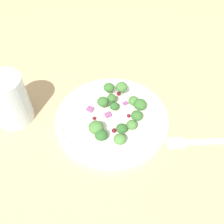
{
  "coord_description": "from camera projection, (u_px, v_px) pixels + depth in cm",
  "views": [
    {
      "loc": [
        -29.56,
        -17.3,
        40.6
      ],
      "look_at": [
        -1.21,
        -2.79,
        2.7
      ],
      "focal_mm": 38.5,
      "sensor_mm": 36.0,
      "label": 1
    }
  ],
  "objects": [
    {
      "name": "ground_plane",
      "position": [
        103.0,
        115.0,
        0.54
      ],
      "size": [
        180.0,
        180.0,
        2.0
      ],
      "primitive_type": "cube",
      "color": "tan"
    },
    {
      "name": "broccoli_floret_12",
      "position": [
        132.0,
        125.0,
        0.47
      ],
      "size": [
        2.16,
        2.16,
        2.19
      ],
      "color": "#8EB77A",
      "rests_on": "plate"
    },
    {
      "name": "plate",
      "position": [
        112.0,
        118.0,
        0.51
      ],
      "size": [
        23.78,
        23.78,
        1.7
      ],
      "color": "white",
      "rests_on": "ground_plane"
    },
    {
      "name": "broccoli_floret_9",
      "position": [
        122.0,
        129.0,
        0.47
      ],
      "size": [
        2.19,
        2.19,
        2.21
      ],
      "color": "#9EC684",
      "rests_on": "plate"
    },
    {
      "name": "cranberry_0",
      "position": [
        94.0,
        118.0,
        0.49
      ],
      "size": [
        0.78,
        0.78,
        0.78
      ],
      "primitive_type": "sphere",
      "color": "maroon",
      "rests_on": "plate"
    },
    {
      "name": "broccoli_floret_4",
      "position": [
        96.0,
        128.0,
        0.46
      ],
      "size": [
        2.98,
        2.98,
        3.02
      ],
      "color": "#8EB77A",
      "rests_on": "plate"
    },
    {
      "name": "cranberry_1",
      "position": [
        114.0,
        131.0,
        0.48
      ],
      "size": [
        0.95,
        0.95,
        0.95
      ],
      "primitive_type": "sphere",
      "color": "maroon",
      "rests_on": "plate"
    },
    {
      "name": "broccoli_floret_6",
      "position": [
        134.0,
        101.0,
        0.52
      ],
      "size": [
        2.34,
        2.34,
        2.37
      ],
      "color": "#ADD18E",
      "rests_on": "plate"
    },
    {
      "name": "broccoli_floret_11",
      "position": [
        140.0,
        105.0,
        0.51
      ],
      "size": [
        2.79,
        2.79,
        2.83
      ],
      "color": "#ADD18E",
      "rests_on": "plate"
    },
    {
      "name": "fork",
      "position": [
        207.0,
        141.0,
        0.48
      ],
      "size": [
        10.76,
        17.06,
        0.5
      ],
      "color": "silver",
      "rests_on": "ground_plane"
    },
    {
      "name": "broccoli_floret_2",
      "position": [
        114.0,
        106.0,
        0.51
      ],
      "size": [
        1.98,
        1.98,
        2.0
      ],
      "color": "#ADD18E",
      "rests_on": "plate"
    },
    {
      "name": "cranberry_3",
      "position": [
        119.0,
        94.0,
        0.54
      ],
      "size": [
        0.96,
        0.96,
        0.96
      ],
      "primitive_type": "sphere",
      "color": "maroon",
      "rests_on": "plate"
    },
    {
      "name": "broccoli_floret_10",
      "position": [
        112.0,
        98.0,
        0.51
      ],
      "size": [
        2.05,
        2.05,
        2.08
      ],
      "color": "#9EC684",
      "rests_on": "plate"
    },
    {
      "name": "onion_bit_0",
      "position": [
        90.0,
        109.0,
        0.51
      ],
      "size": [
        1.23,
        1.38,
        0.57
      ],
      "primitive_type": "cube",
      "rotation": [
        0.0,
        0.0,
        3.14
      ],
      "color": "#934C84",
      "rests_on": "plate"
    },
    {
      "name": "onion_bit_1",
      "position": [
        125.0,
        103.0,
        0.53
      ],
      "size": [
        1.46,
        1.38,
        0.36
      ],
      "primitive_type": "cube",
      "rotation": [
        0.0,
        0.0,
        2.57
      ],
      "color": "#934C84",
      "rests_on": "plate"
    },
    {
      "name": "broccoli_floret_5",
      "position": [
        120.0,
        139.0,
        0.45
      ],
      "size": [
        2.34,
        2.34,
        2.36
      ],
      "color": "#9EC684",
      "rests_on": "plate"
    },
    {
      "name": "broccoli_floret_3",
      "position": [
        137.0,
        115.0,
        0.49
      ],
      "size": [
        2.37,
        2.37,
        2.4
      ],
      "color": "#9EC684",
      "rests_on": "plate"
    },
    {
      "name": "dressing_pool",
      "position": [
        112.0,
        116.0,
        0.51
      ],
      "size": [
        13.79,
        13.79,
        0.2
      ],
      "primitive_type": "cylinder",
      "color": "white",
      "rests_on": "plate"
    },
    {
      "name": "broccoli_floret_8",
      "position": [
        103.0,
        103.0,
        0.5
      ],
      "size": [
        2.44,
        2.44,
        2.47
      ],
      "color": "#8EB77A",
      "rests_on": "plate"
    },
    {
      "name": "cranberry_2",
      "position": [
        129.0,
        115.0,
        0.5
      ],
      "size": [
        0.8,
        0.8,
        0.8
      ],
      "primitive_type": "sphere",
      "color": "maroon",
      "rests_on": "plate"
    },
    {
      "name": "broccoli_floret_7",
      "position": [
        101.0,
        135.0,
        0.46
      ],
      "size": [
        2.49,
        2.49,
        2.52
      ],
      "color": "#9EC684",
      "rests_on": "plate"
    },
    {
      "name": "broccoli_floret_0",
      "position": [
        122.0,
        87.0,
        0.53
      ],
      "size": [
        2.67,
        2.67,
        2.7
      ],
      "color": "#8EB77A",
      "rests_on": "plate"
    },
    {
      "name": "water_glass",
      "position": [
        9.0,
        100.0,
        0.48
      ],
      "size": [
        7.82,
        7.82,
        10.62
      ],
      "primitive_type": "cylinder",
      "color": "silver",
      "rests_on": "ground_plane"
    },
    {
      "name": "onion_bit_2",
      "position": [
        108.0,
        115.0,
        0.5
      ],
      "size": [
        1.66,
        1.62,
        0.59
      ],
      "primitive_type": "cube",
      "rotation": [
        0.0,
        0.0,
        0.98
      ],
      "color": "#934C84",
      "rests_on": "plate"
    },
    {
      "name": "broccoli_floret_1",
      "position": [
        109.0,
        88.0,
        0.53
      ],
      "size": [
        2.51,
        2.51,
        2.54
      ],
      "color": "#ADD18E",
      "rests_on": "plate"
    }
  ]
}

